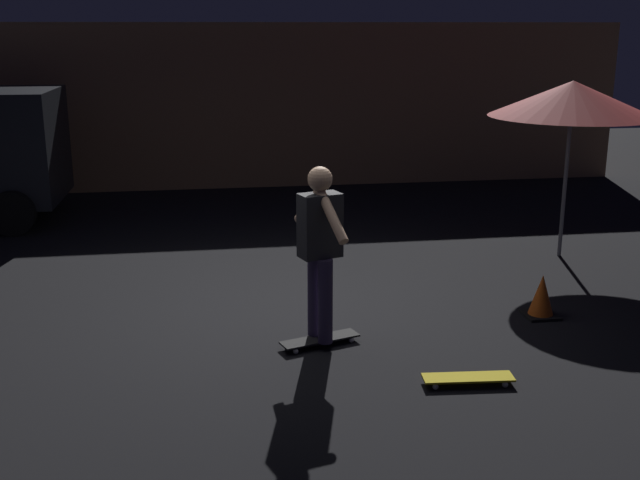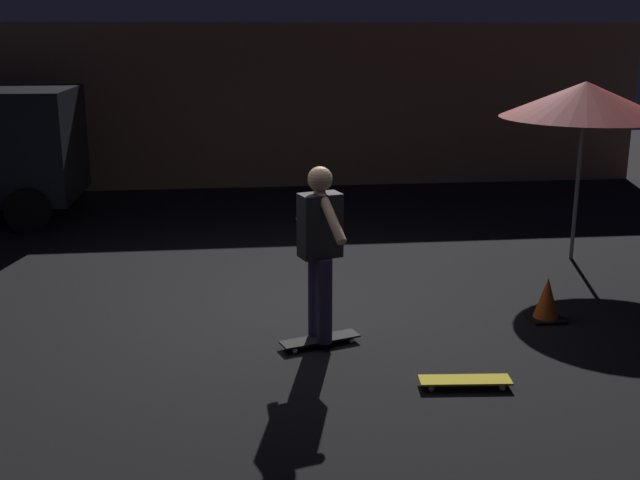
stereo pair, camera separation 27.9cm
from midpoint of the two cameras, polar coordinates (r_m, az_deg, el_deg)
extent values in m
plane|color=black|center=(8.29, -1.43, -5.62)|extent=(28.00, 28.00, 0.00)
cube|color=#AD7F56|center=(16.88, -2.14, 10.45)|extent=(13.41, 4.37, 3.03)
cylinder|color=black|center=(12.26, -19.92, 2.04)|extent=(0.66, 0.24, 0.66)
cylinder|color=black|center=(14.14, -17.98, 3.89)|extent=(0.66, 0.24, 0.66)
cylinder|color=slate|center=(10.63, 19.05, 4.42)|extent=(0.05, 0.05, 2.20)
cone|color=#A52626|center=(10.50, 19.52, 9.64)|extent=(2.10, 2.10, 0.45)
cube|color=black|center=(7.56, 1.07, -7.25)|extent=(0.80, 0.43, 0.02)
sphere|color=silver|center=(7.77, 2.81, -6.91)|extent=(0.05, 0.05, 0.05)
sphere|color=silver|center=(7.63, 3.39, -7.35)|extent=(0.05, 0.05, 0.05)
sphere|color=silver|center=(7.53, -1.29, -7.64)|extent=(0.05, 0.05, 0.05)
sphere|color=silver|center=(7.39, -0.77, -8.11)|extent=(0.05, 0.05, 0.05)
cube|color=gold|center=(6.88, 11.71, -9.99)|extent=(0.79, 0.27, 0.02)
sphere|color=silver|center=(7.04, 13.95, -9.83)|extent=(0.05, 0.05, 0.05)
sphere|color=silver|center=(6.89, 14.32, -10.42)|extent=(0.05, 0.05, 0.05)
sphere|color=silver|center=(6.91, 9.07, -10.06)|extent=(0.05, 0.05, 0.05)
sphere|color=silver|center=(6.75, 9.34, -10.68)|extent=(0.05, 0.05, 0.05)
cylinder|color=#382D4C|center=(7.50, 0.72, -4.00)|extent=(0.14, 0.14, 0.82)
cylinder|color=#382D4C|center=(7.31, 1.46, -4.52)|extent=(0.14, 0.14, 0.82)
cube|color=#262628|center=(7.20, 1.11, 1.07)|extent=(0.43, 0.33, 0.60)
sphere|color=tan|center=(7.10, 1.13, 4.47)|extent=(0.23, 0.23, 0.23)
cylinder|color=tan|center=(7.36, 0.38, 2.59)|extent=(0.25, 0.54, 0.46)
cylinder|color=tan|center=(6.97, 1.90, 1.85)|extent=(0.25, 0.54, 0.46)
cube|color=black|center=(8.57, 17.04, -5.48)|extent=(0.34, 0.34, 0.03)
cone|color=#EA5914|center=(8.50, 17.15, -4.13)|extent=(0.28, 0.28, 0.46)
camera|label=1|loc=(0.14, -88.89, 0.31)|focal=43.82mm
camera|label=2|loc=(0.14, 91.11, -0.31)|focal=43.82mm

